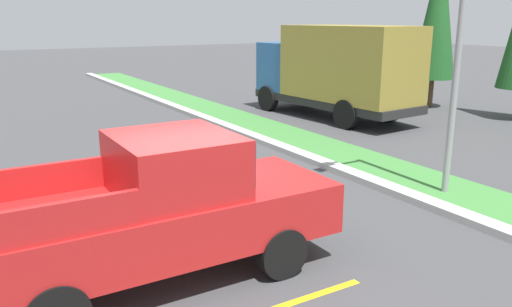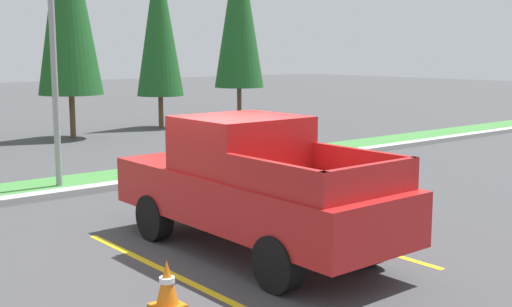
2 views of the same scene
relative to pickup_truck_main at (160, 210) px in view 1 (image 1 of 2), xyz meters
name	(u,v)px [view 1 (image 1 of 2)]	position (x,y,z in m)	size (l,w,h in m)	color
ground_plane	(196,261)	(-0.23, 0.62, -1.04)	(120.00, 120.00, 0.00)	#424244
parking_line_near	(127,239)	(-1.55, -0.05, -1.04)	(0.12, 4.80, 0.01)	yellow
curb_strip	(420,200)	(-0.23, 5.62, -0.97)	(56.00, 0.40, 0.15)	#B2B2AD
grass_median	(456,193)	(-0.23, 6.72, -1.01)	(56.00, 1.80, 0.06)	#42843D
pickup_truck_main	(160,210)	(0.00, 0.00, 0.00)	(1.99, 5.23, 2.10)	black
cargo_truck_distant	(337,69)	(-8.37, 10.04, 0.81)	(6.97, 2.99, 3.40)	black
street_light	(455,23)	(-0.37, 6.35, 2.52)	(0.24, 1.49, 6.05)	gray
cypress_tree_leftmost	(438,10)	(-8.24, 15.08, 2.91)	(1.74, 1.74, 6.71)	brown
traffic_cone	(51,223)	(-2.24, -1.14, -0.75)	(0.36, 0.36, 0.60)	orange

